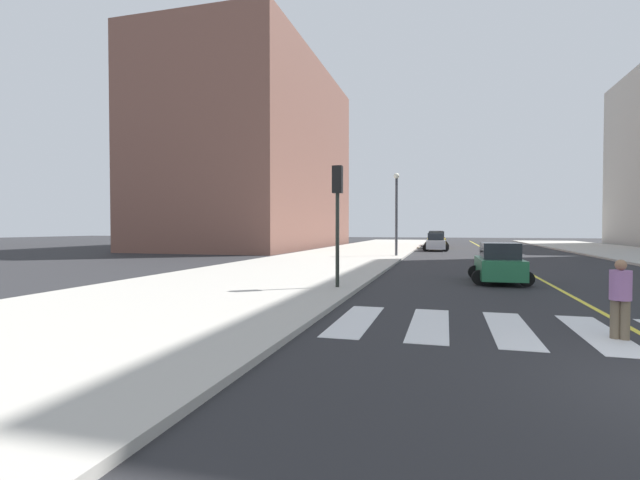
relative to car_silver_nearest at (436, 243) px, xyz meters
name	(u,v)px	position (x,y,z in m)	size (l,w,h in m)	color
sidewalk_kerb_west	(312,264)	(-7.03, -20.57, -0.78)	(10.00, 120.00, 0.15)	#B2ADA3
lane_divider_paint	(490,252)	(5.17, -0.57, -0.85)	(0.16, 80.00, 0.01)	yellow
low_rise_brick_west	(258,158)	(-21.23, 4.00, 10.01)	(16.00, 32.00, 21.74)	brown
car_silver_nearest	(436,243)	(0.00, 0.00, 0.00)	(2.64, 4.16, 1.83)	#B7B7BC
car_green_second	(499,264)	(3.22, -27.12, -0.06)	(2.42, 3.84, 1.70)	#236B42
car_red_third	(436,239)	(-0.18, 12.51, 0.07)	(2.85, 4.49, 1.99)	red
car_yellow_fourth	(436,241)	(-0.05, 5.47, 0.06)	(2.82, 4.43, 1.96)	gold
traffic_light_far_corner	(338,202)	(-2.82, -31.45, 2.44)	(0.36, 0.41, 4.45)	black
pedestrian_crossing	(620,296)	(4.53, -37.04, 0.06)	(0.41, 0.41, 1.67)	brown
street_lamp	(396,206)	(-2.78, -11.35, 3.20)	(0.44, 0.44, 6.52)	#38383D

